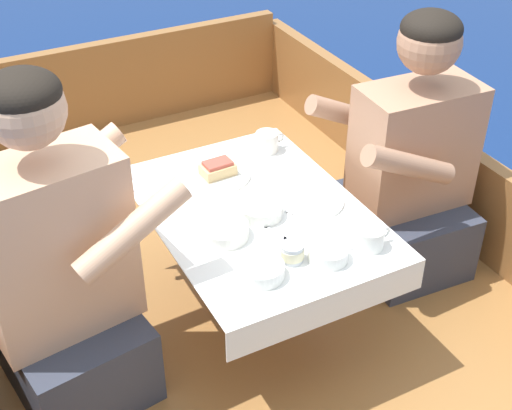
{
  "coord_description": "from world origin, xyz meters",
  "views": [
    {
      "loc": [
        -0.83,
        -1.56,
        2.05
      ],
      "look_at": [
        0.0,
        0.03,
        0.81
      ],
      "focal_mm": 50.0,
      "sensor_mm": 36.0,
      "label": 1
    }
  ],
  "objects_px": {
    "person_port": "(61,277)",
    "sandwich": "(218,168)",
    "person_starboard": "(409,172)",
    "coffee_cup_starboard": "(371,238)",
    "tin_can": "(292,253)",
    "coffee_cup_port": "(267,141)"
  },
  "relations": [
    {
      "from": "person_port",
      "to": "sandwich",
      "type": "height_order",
      "value": "person_port"
    },
    {
      "from": "person_port",
      "to": "person_starboard",
      "type": "height_order",
      "value": "person_port"
    },
    {
      "from": "person_port",
      "to": "coffee_cup_starboard",
      "type": "height_order",
      "value": "person_port"
    },
    {
      "from": "person_port",
      "to": "tin_can",
      "type": "bearing_deg",
      "value": -31.72
    },
    {
      "from": "tin_can",
      "to": "person_starboard",
      "type": "bearing_deg",
      "value": 23.95
    },
    {
      "from": "person_port",
      "to": "sandwich",
      "type": "distance_m",
      "value": 0.64
    },
    {
      "from": "person_starboard",
      "to": "coffee_cup_port",
      "type": "height_order",
      "value": "person_starboard"
    },
    {
      "from": "person_port",
      "to": "coffee_cup_starboard",
      "type": "xyz_separation_m",
      "value": [
        0.82,
        -0.3,
        0.05
      ]
    },
    {
      "from": "sandwich",
      "to": "coffee_cup_starboard",
      "type": "bearing_deg",
      "value": -67.18
    },
    {
      "from": "coffee_cup_starboard",
      "to": "tin_can",
      "type": "bearing_deg",
      "value": 167.69
    },
    {
      "from": "coffee_cup_port",
      "to": "tin_can",
      "type": "height_order",
      "value": "coffee_cup_port"
    },
    {
      "from": "sandwich",
      "to": "person_starboard",
      "type": "bearing_deg",
      "value": -18.2
    },
    {
      "from": "tin_can",
      "to": "person_port",
      "type": "bearing_deg",
      "value": 156.68
    },
    {
      "from": "person_port",
      "to": "coffee_cup_starboard",
      "type": "bearing_deg",
      "value": -28.78
    },
    {
      "from": "sandwich",
      "to": "tin_can",
      "type": "distance_m",
      "value": 0.49
    },
    {
      "from": "person_port",
      "to": "person_starboard",
      "type": "bearing_deg",
      "value": -7.07
    },
    {
      "from": "coffee_cup_port",
      "to": "person_port",
      "type": "bearing_deg",
      "value": -159.01
    },
    {
      "from": "person_starboard",
      "to": "tin_can",
      "type": "relative_size",
      "value": 14.23
    },
    {
      "from": "coffee_cup_port",
      "to": "person_starboard",
      "type": "bearing_deg",
      "value": -34.91
    },
    {
      "from": "person_port",
      "to": "sandwich",
      "type": "xyz_separation_m",
      "value": [
        0.59,
        0.24,
        0.05
      ]
    },
    {
      "from": "person_port",
      "to": "coffee_cup_port",
      "type": "xyz_separation_m",
      "value": [
        0.81,
        0.31,
        0.06
      ]
    },
    {
      "from": "sandwich",
      "to": "coffee_cup_starboard",
      "type": "height_order",
      "value": "coffee_cup_starboard"
    }
  ]
}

